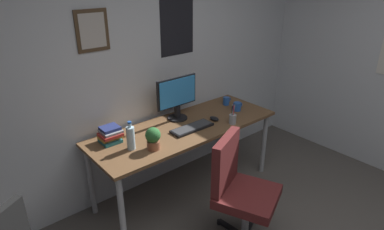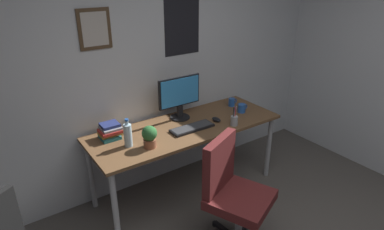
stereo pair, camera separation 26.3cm
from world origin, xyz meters
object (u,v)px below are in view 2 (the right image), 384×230
(coffee_mug_near, at_px, (242,108))
(potted_plant, at_px, (149,136))
(keyboard, at_px, (192,128))
(coffee_mug_far, at_px, (232,102))
(pen_cup, at_px, (234,120))
(monitor, at_px, (179,96))
(office_chair, at_px, (232,189))
(water_bottle, at_px, (128,135))
(book_stack_left, at_px, (110,131))
(computer_mouse, at_px, (216,119))

(coffee_mug_near, bearing_deg, potted_plant, -174.34)
(coffee_mug_near, bearing_deg, keyboard, -176.93)
(coffee_mug_near, xyz_separation_m, coffee_mug_far, (0.03, 0.19, -0.00))
(pen_cup, bearing_deg, keyboard, 156.89)
(monitor, height_order, keyboard, monitor)
(monitor, bearing_deg, office_chair, -98.50)
(water_bottle, relative_size, potted_plant, 1.29)
(pen_cup, bearing_deg, coffee_mug_far, 51.45)
(monitor, height_order, potted_plant, monitor)
(coffee_mug_far, bearing_deg, keyboard, -161.83)
(book_stack_left, bearing_deg, keyboard, -21.34)
(monitor, distance_m, coffee_mug_far, 0.68)
(office_chair, height_order, potted_plant, office_chair)
(coffee_mug_far, bearing_deg, pen_cup, -128.55)
(monitor, relative_size, pen_cup, 2.30)
(coffee_mug_far, height_order, potted_plant, potted_plant)
(computer_mouse, distance_m, potted_plant, 0.80)
(coffee_mug_near, height_order, potted_plant, potted_plant)
(office_chair, xyz_separation_m, water_bottle, (-0.53, 0.75, 0.32))
(book_stack_left, bearing_deg, pen_cup, -21.97)
(keyboard, distance_m, book_stack_left, 0.75)
(office_chair, relative_size, potted_plant, 4.87)
(computer_mouse, height_order, coffee_mug_near, coffee_mug_near)
(computer_mouse, relative_size, pen_cup, 0.55)
(computer_mouse, bearing_deg, book_stack_left, 165.24)
(keyboard, bearing_deg, coffee_mug_far, 18.17)
(water_bottle, distance_m, book_stack_left, 0.25)
(office_chair, xyz_separation_m, monitor, (0.15, 0.99, 0.46))
(pen_cup, distance_m, book_stack_left, 1.17)
(office_chair, distance_m, monitor, 1.10)
(monitor, height_order, computer_mouse, monitor)
(computer_mouse, relative_size, book_stack_left, 0.59)
(office_chair, bearing_deg, pen_cup, 48.26)
(office_chair, bearing_deg, monitor, 81.50)
(water_bottle, distance_m, coffee_mug_near, 1.30)
(coffee_mug_far, height_order, pen_cup, pen_cup)
(pen_cup, bearing_deg, monitor, 127.25)
(office_chair, xyz_separation_m, computer_mouse, (0.40, 0.72, 0.24))
(office_chair, distance_m, computer_mouse, 0.86)
(coffee_mug_far, xyz_separation_m, pen_cup, (-0.31, -0.39, 0.01))
(potted_plant, bearing_deg, keyboard, 9.13)
(keyboard, xyz_separation_m, book_stack_left, (-0.70, 0.27, 0.05))
(monitor, relative_size, computer_mouse, 4.18)
(keyboard, bearing_deg, book_stack_left, 158.66)
(coffee_mug_far, xyz_separation_m, book_stack_left, (-1.39, 0.05, 0.02))
(monitor, height_order, book_stack_left, monitor)
(monitor, relative_size, book_stack_left, 2.46)
(water_bottle, distance_m, potted_plant, 0.19)
(office_chair, relative_size, pen_cup, 4.75)
(coffee_mug_near, relative_size, coffee_mug_far, 1.12)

